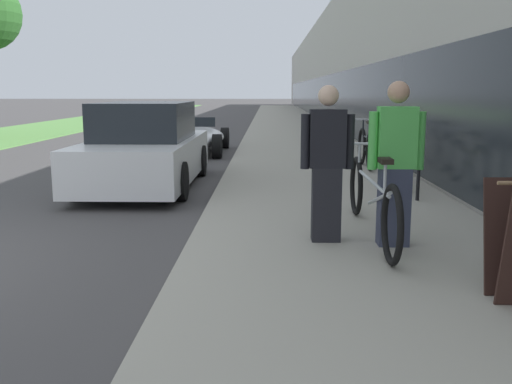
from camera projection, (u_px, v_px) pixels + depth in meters
The scene contains 11 objects.
sidewalk_slab at pixel (289, 126), 25.61m from camera, with size 3.50×70.00×0.12m.
storefront_facade at pixel (402, 71), 32.86m from camera, with size 10.01×70.00×5.54m.
lawn_strip at pixel (83, 122), 29.79m from camera, with size 4.39×70.00×0.03m.
tandem_bicycle at pixel (371, 200), 6.06m from camera, with size 0.52×2.82×0.92m.
person_rider at pixel (395, 164), 5.62m from camera, with size 0.55×0.22×1.63m.
person_bystander at pixel (327, 164), 5.79m from camera, with size 0.54×0.21×1.59m.
bike_rack_hoop at pixel (414, 162), 8.26m from camera, with size 0.05×0.60×0.84m.
cruiser_bike_nearest at pixel (397, 162), 9.37m from camera, with size 0.52×1.68×0.90m.
cruiser_bike_middle at pixel (366, 148), 11.47m from camera, with size 0.52×1.78×0.96m.
parked_sedan_curbside at pixel (146, 149), 9.84m from camera, with size 1.76×4.31×1.46m.
vintage_roadster_curbside at pixel (191, 138), 15.25m from camera, with size 1.87×4.35×0.93m.
Camera 1 is at (3.99, -4.76, 1.66)m, focal length 40.00 mm.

